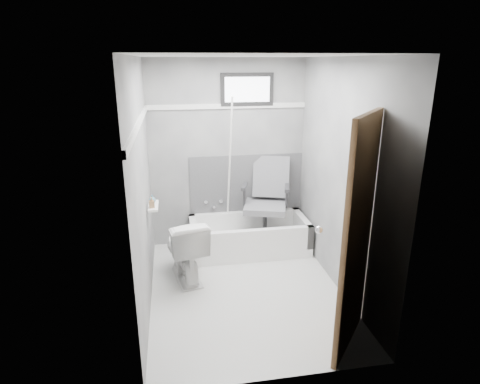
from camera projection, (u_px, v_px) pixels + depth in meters
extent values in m
plane|color=white|center=(245.00, 290.00, 4.34)|extent=(2.60, 2.60, 0.00)
plane|color=silver|center=(247.00, 56.00, 3.59)|extent=(2.60, 2.60, 0.00)
cube|color=slate|center=(228.00, 155.00, 5.18)|extent=(2.00, 0.02, 2.40)
cube|color=slate|center=(281.00, 238.00, 2.74)|extent=(2.00, 0.02, 2.40)
cube|color=slate|center=(143.00, 189.00, 3.80)|extent=(0.02, 2.60, 2.40)
cube|color=slate|center=(341.00, 179.00, 4.12)|extent=(0.02, 2.60, 2.40)
imported|color=white|center=(185.00, 249.00, 4.47)|extent=(0.55, 0.81, 0.73)
cube|color=#4C4C4F|center=(247.00, 184.00, 5.33)|extent=(1.50, 0.02, 0.78)
cube|color=white|center=(227.00, 106.00, 4.97)|extent=(2.00, 0.02, 0.06)
cube|color=white|center=(139.00, 123.00, 3.61)|extent=(0.02, 2.60, 0.06)
cylinder|color=white|center=(229.00, 171.00, 5.00)|extent=(0.02, 0.59, 1.87)
cube|color=white|center=(153.00, 206.00, 4.22)|extent=(0.10, 0.32, 0.02)
imported|color=#96714B|center=(152.00, 203.00, 4.13)|extent=(0.06, 0.06, 0.12)
imported|color=teal|center=(152.00, 199.00, 4.26)|extent=(0.10, 0.10, 0.09)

